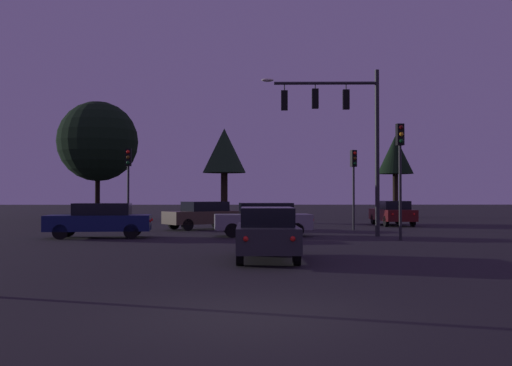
{
  "coord_description": "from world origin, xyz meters",
  "views": [
    {
      "loc": [
        -0.1,
        -9.31,
        1.87
      ],
      "look_at": [
        0.57,
        18.38,
        2.44
      ],
      "focal_mm": 41.87,
      "sensor_mm": 36.0,
      "label": 1
    }
  ],
  "objects_px": {
    "traffic_light_median": "(128,173)",
    "car_nearside_lane": "(267,232)",
    "car_parked_lot": "(203,215)",
    "tree_center_horizon": "(224,152)",
    "car_far_lane": "(392,213)",
    "traffic_signal_mast_arm": "(343,121)",
    "tree_left_far": "(98,141)",
    "traffic_light_corner_right": "(354,173)",
    "car_crossing_left": "(100,220)",
    "car_crossing_right": "(263,219)",
    "traffic_light_corner_left": "(400,158)",
    "tree_behind_sign": "(395,156)"
  },
  "relations": [
    {
      "from": "traffic_light_median",
      "to": "car_nearside_lane",
      "type": "height_order",
      "value": "traffic_light_median"
    },
    {
      "from": "car_nearside_lane",
      "to": "car_parked_lot",
      "type": "xyz_separation_m",
      "value": [
        -2.82,
        15.46,
        0.0
      ]
    },
    {
      "from": "tree_center_horizon",
      "to": "car_far_lane",
      "type": "bearing_deg",
      "value": -24.65
    },
    {
      "from": "traffic_signal_mast_arm",
      "to": "car_nearside_lane",
      "type": "height_order",
      "value": "traffic_signal_mast_arm"
    },
    {
      "from": "tree_left_far",
      "to": "tree_center_horizon",
      "type": "distance_m",
      "value": 9.86
    },
    {
      "from": "tree_center_horizon",
      "to": "car_parked_lot",
      "type": "bearing_deg",
      "value": -95.71
    },
    {
      "from": "car_far_lane",
      "to": "traffic_light_corner_right",
      "type": "bearing_deg",
      "value": -124.72
    },
    {
      "from": "car_crossing_left",
      "to": "car_crossing_right",
      "type": "bearing_deg",
      "value": 7.1
    },
    {
      "from": "car_crossing_left",
      "to": "car_parked_lot",
      "type": "bearing_deg",
      "value": 57.08
    },
    {
      "from": "traffic_signal_mast_arm",
      "to": "tree_left_far",
      "type": "bearing_deg",
      "value": 131.57
    },
    {
      "from": "car_crossing_left",
      "to": "traffic_signal_mast_arm",
      "type": "bearing_deg",
      "value": 3.92
    },
    {
      "from": "traffic_signal_mast_arm",
      "to": "tree_center_horizon",
      "type": "xyz_separation_m",
      "value": [
        -5.83,
        14.45,
        -0.38
      ]
    },
    {
      "from": "traffic_light_corner_left",
      "to": "car_parked_lot",
      "type": "xyz_separation_m",
      "value": [
        -8.68,
        8.11,
        -2.61
      ]
    },
    {
      "from": "traffic_signal_mast_arm",
      "to": "traffic_light_corner_left",
      "type": "relative_size",
      "value": 1.57
    },
    {
      "from": "traffic_light_corner_right",
      "to": "car_crossing_left",
      "type": "bearing_deg",
      "value": -155.37
    },
    {
      "from": "car_crossing_right",
      "to": "car_parked_lot",
      "type": "relative_size",
      "value": 1.03
    },
    {
      "from": "traffic_light_corner_left",
      "to": "tree_center_horizon",
      "type": "height_order",
      "value": "tree_center_horizon"
    },
    {
      "from": "tree_behind_sign",
      "to": "car_nearside_lane",
      "type": "bearing_deg",
      "value": -110.43
    },
    {
      "from": "car_nearside_lane",
      "to": "car_parked_lot",
      "type": "distance_m",
      "value": 15.72
    },
    {
      "from": "car_parked_lot",
      "to": "tree_left_far",
      "type": "relative_size",
      "value": 0.5
    },
    {
      "from": "traffic_signal_mast_arm",
      "to": "tree_center_horizon",
      "type": "distance_m",
      "value": 15.58
    },
    {
      "from": "traffic_light_corner_left",
      "to": "traffic_light_median",
      "type": "distance_m",
      "value": 13.98
    },
    {
      "from": "car_crossing_left",
      "to": "tree_behind_sign",
      "type": "relative_size",
      "value": 0.67
    },
    {
      "from": "car_parked_lot",
      "to": "tree_center_horizon",
      "type": "relative_size",
      "value": 0.68
    },
    {
      "from": "car_parked_lot",
      "to": "tree_behind_sign",
      "type": "bearing_deg",
      "value": 49.42
    },
    {
      "from": "car_parked_lot",
      "to": "tree_center_horizon",
      "type": "xyz_separation_m",
      "value": [
        0.88,
        8.82,
        4.1
      ]
    },
    {
      "from": "traffic_signal_mast_arm",
      "to": "car_parked_lot",
      "type": "relative_size",
      "value": 1.72
    },
    {
      "from": "traffic_light_corner_right",
      "to": "car_far_lane",
      "type": "height_order",
      "value": "traffic_light_corner_right"
    },
    {
      "from": "traffic_light_corner_right",
      "to": "tree_behind_sign",
      "type": "height_order",
      "value": "tree_behind_sign"
    },
    {
      "from": "traffic_signal_mast_arm",
      "to": "car_crossing_left",
      "type": "height_order",
      "value": "traffic_signal_mast_arm"
    },
    {
      "from": "car_nearside_lane",
      "to": "tree_center_horizon",
      "type": "distance_m",
      "value": 24.7
    },
    {
      "from": "traffic_light_corner_left",
      "to": "tree_behind_sign",
      "type": "bearing_deg",
      "value": 75.87
    },
    {
      "from": "car_nearside_lane",
      "to": "car_crossing_left",
      "type": "height_order",
      "value": "same"
    },
    {
      "from": "traffic_light_corner_left",
      "to": "car_far_lane",
      "type": "relative_size",
      "value": 1.03
    },
    {
      "from": "traffic_light_corner_right",
      "to": "traffic_light_median",
      "type": "distance_m",
      "value": 11.93
    },
    {
      "from": "traffic_light_corner_left",
      "to": "car_crossing_right",
      "type": "xyz_separation_m",
      "value": [
        -5.59,
        2.64,
        -2.61
      ]
    },
    {
      "from": "car_far_lane",
      "to": "tree_behind_sign",
      "type": "relative_size",
      "value": 0.68
    },
    {
      "from": "traffic_light_corner_left",
      "to": "car_nearside_lane",
      "type": "bearing_deg",
      "value": -128.55
    },
    {
      "from": "traffic_signal_mast_arm",
      "to": "car_crossing_left",
      "type": "distance_m",
      "value": 11.75
    },
    {
      "from": "car_parked_lot",
      "to": "tree_left_far",
      "type": "xyz_separation_m",
      "value": [
        -8.54,
        11.58,
        5.05
      ]
    },
    {
      "from": "traffic_signal_mast_arm",
      "to": "tree_center_horizon",
      "type": "relative_size",
      "value": 1.16
    },
    {
      "from": "car_far_lane",
      "to": "car_parked_lot",
      "type": "relative_size",
      "value": 1.07
    },
    {
      "from": "car_crossing_left",
      "to": "tree_behind_sign",
      "type": "bearing_deg",
      "value": 51.29
    },
    {
      "from": "car_far_lane",
      "to": "tree_behind_sign",
      "type": "distance_m",
      "value": 14.91
    },
    {
      "from": "traffic_signal_mast_arm",
      "to": "tree_left_far",
      "type": "height_order",
      "value": "tree_left_far"
    },
    {
      "from": "traffic_light_corner_left",
      "to": "tree_left_far",
      "type": "bearing_deg",
      "value": 131.18
    },
    {
      "from": "car_far_lane",
      "to": "car_crossing_right",
      "type": "bearing_deg",
      "value": -131.36
    },
    {
      "from": "car_far_lane",
      "to": "tree_behind_sign",
      "type": "xyz_separation_m",
      "value": [
        3.77,
        13.73,
        4.42
      ]
    },
    {
      "from": "car_crossing_left",
      "to": "car_crossing_right",
      "type": "xyz_separation_m",
      "value": [
        7.21,
        0.9,
        -0.0
      ]
    },
    {
      "from": "traffic_light_corner_left",
      "to": "car_nearside_lane",
      "type": "distance_m",
      "value": 9.76
    }
  ]
}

